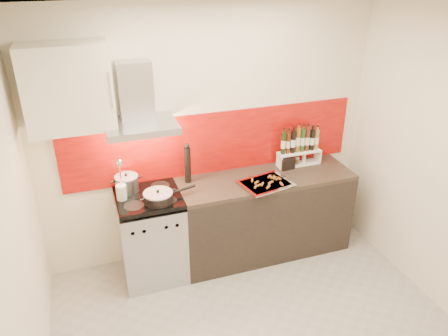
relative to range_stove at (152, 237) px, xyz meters
name	(u,v)px	position (x,y,z in m)	size (l,w,h in m)	color
floor	(260,335)	(0.70, -1.10, -0.44)	(3.40, 3.40, 0.00)	#9E9991
ceiling	(276,16)	(0.70, -1.10, 2.16)	(3.40, 2.80, 0.02)	white
back_wall	(209,136)	(0.70, 0.30, 0.86)	(3.40, 0.02, 2.60)	silver
left_wall	(11,251)	(-1.00, -1.10, 0.86)	(0.02, 2.80, 2.60)	silver
backsplash	(215,143)	(0.75, 0.29, 0.78)	(3.00, 0.02, 0.64)	#890907
range_stove	(152,237)	(0.00, 0.00, 0.00)	(0.60, 0.60, 0.91)	#B7B7BA
counter	(264,214)	(1.20, 0.00, 0.01)	(1.80, 0.60, 0.90)	black
range_hood	(138,105)	(0.00, 0.14, 1.30)	(0.62, 0.50, 0.61)	#B7B7BA
upper_cabinet	(68,88)	(-0.55, 0.13, 1.51)	(0.70, 0.35, 0.72)	silver
stock_pot	(127,184)	(-0.17, 0.14, 0.55)	(0.22, 0.22, 0.19)	#B7B7BA
saute_pan	(159,197)	(0.08, -0.14, 0.52)	(0.51, 0.27, 0.12)	black
utensil_jar	(121,188)	(-0.23, 0.00, 0.59)	(0.09, 0.14, 0.44)	silver
pepper_mill	(187,164)	(0.43, 0.16, 0.66)	(0.06, 0.06, 0.41)	black
step_shelf	(299,148)	(1.64, 0.15, 0.65)	(0.48, 0.13, 0.42)	white
caddy_box	(288,164)	(1.48, 0.09, 0.52)	(0.15, 0.06, 0.12)	black
baking_tray	(266,183)	(1.13, -0.15, 0.47)	(0.54, 0.45, 0.03)	silver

